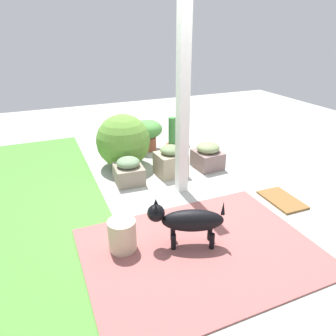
{
  "coord_description": "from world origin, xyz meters",
  "views": [
    {
      "loc": [
        -3.48,
        1.69,
        2.2
      ],
      "look_at": [
        0.37,
        0.05,
        0.29
      ],
      "focal_mm": 34.02,
      "sensor_mm": 36.0,
      "label": 1
    }
  ],
  "objects_px": {
    "terracotta_pot_tall": "(172,142)",
    "terracotta_pot_broad": "(148,132)",
    "ceramic_urn": "(122,236)",
    "terracotta_pot_spiky": "(182,131)",
    "porch_pillar": "(183,101)",
    "stone_planter_nearest": "(208,156)",
    "round_shrub": "(123,141)",
    "stone_planter_near": "(171,161)",
    "stone_planter_mid": "(129,171)",
    "doormat": "(282,200)",
    "dog": "(187,220)"
  },
  "relations": [
    {
      "from": "terracotta_pot_tall",
      "to": "ceramic_urn",
      "type": "distance_m",
      "value": 2.72
    },
    {
      "from": "terracotta_pot_spiky",
      "to": "dog",
      "type": "bearing_deg",
      "value": 155.76
    },
    {
      "from": "ceramic_urn",
      "to": "terracotta_pot_spiky",
      "type": "bearing_deg",
      "value": -36.14
    },
    {
      "from": "stone_planter_near",
      "to": "terracotta_pot_tall",
      "type": "bearing_deg",
      "value": -25.16
    },
    {
      "from": "dog",
      "to": "stone_planter_near",
      "type": "bearing_deg",
      "value": -17.96
    },
    {
      "from": "terracotta_pot_broad",
      "to": "terracotta_pot_spiky",
      "type": "bearing_deg",
      "value": -92.77
    },
    {
      "from": "round_shrub",
      "to": "ceramic_urn",
      "type": "relative_size",
      "value": 2.46
    },
    {
      "from": "dog",
      "to": "stone_planter_mid",
      "type": "bearing_deg",
      "value": 4.53
    },
    {
      "from": "stone_planter_mid",
      "to": "round_shrub",
      "type": "xyz_separation_m",
      "value": [
        0.62,
        -0.11,
        0.26
      ]
    },
    {
      "from": "round_shrub",
      "to": "terracotta_pot_tall",
      "type": "xyz_separation_m",
      "value": [
        0.11,
        -0.92,
        -0.19
      ]
    },
    {
      "from": "terracotta_pot_tall",
      "to": "ceramic_urn",
      "type": "relative_size",
      "value": 1.98
    },
    {
      "from": "porch_pillar",
      "to": "stone_planter_mid",
      "type": "distance_m",
      "value": 1.37
    },
    {
      "from": "stone_planter_near",
      "to": "round_shrub",
      "type": "relative_size",
      "value": 0.55
    },
    {
      "from": "stone_planter_nearest",
      "to": "stone_planter_mid",
      "type": "relative_size",
      "value": 1.03
    },
    {
      "from": "stone_planter_mid",
      "to": "round_shrub",
      "type": "height_order",
      "value": "round_shrub"
    },
    {
      "from": "ceramic_urn",
      "to": "doormat",
      "type": "distance_m",
      "value": 2.28
    },
    {
      "from": "terracotta_pot_tall",
      "to": "doormat",
      "type": "xyz_separation_m",
      "value": [
        -2.08,
        -0.72,
        -0.24
      ]
    },
    {
      "from": "terracotta_pot_broad",
      "to": "dog",
      "type": "bearing_deg",
      "value": 168.35
    },
    {
      "from": "stone_planter_nearest",
      "to": "stone_planter_near",
      "type": "height_order",
      "value": "stone_planter_near"
    },
    {
      "from": "porch_pillar",
      "to": "doormat",
      "type": "bearing_deg",
      "value": -126.84
    },
    {
      "from": "stone_planter_nearest",
      "to": "stone_planter_mid",
      "type": "xyz_separation_m",
      "value": [
        -0.01,
        1.36,
        -0.02
      ]
    },
    {
      "from": "porch_pillar",
      "to": "terracotta_pot_tall",
      "type": "xyz_separation_m",
      "value": [
        1.25,
        -0.4,
        -1.04
      ]
    },
    {
      "from": "stone_planter_nearest",
      "to": "round_shrub",
      "type": "xyz_separation_m",
      "value": [
        0.61,
        1.25,
        0.23
      ]
    },
    {
      "from": "porch_pillar",
      "to": "stone_planter_nearest",
      "type": "distance_m",
      "value": 1.41
    },
    {
      "from": "stone_planter_mid",
      "to": "ceramic_urn",
      "type": "height_order",
      "value": "stone_planter_mid"
    },
    {
      "from": "stone_planter_nearest",
      "to": "terracotta_pot_broad",
      "type": "bearing_deg",
      "value": 28.2
    },
    {
      "from": "doormat",
      "to": "stone_planter_mid",
      "type": "bearing_deg",
      "value": 52.19
    },
    {
      "from": "round_shrub",
      "to": "terracotta_pot_spiky",
      "type": "bearing_deg",
      "value": -68.09
    },
    {
      "from": "stone_planter_nearest",
      "to": "doormat",
      "type": "bearing_deg",
      "value": -163.98
    },
    {
      "from": "stone_planter_near",
      "to": "doormat",
      "type": "xyz_separation_m",
      "value": [
        -1.36,
        -1.06,
        -0.21
      ]
    },
    {
      "from": "stone_planter_nearest",
      "to": "terracotta_pot_tall",
      "type": "bearing_deg",
      "value": 24.58
    },
    {
      "from": "terracotta_pot_tall",
      "to": "ceramic_urn",
      "type": "bearing_deg",
      "value": 145.29
    },
    {
      "from": "stone_planter_near",
      "to": "ceramic_urn",
      "type": "height_order",
      "value": "stone_planter_near"
    },
    {
      "from": "terracotta_pot_broad",
      "to": "dog",
      "type": "relative_size",
      "value": 0.72
    },
    {
      "from": "terracotta_pot_tall",
      "to": "terracotta_pot_broad",
      "type": "height_order",
      "value": "terracotta_pot_tall"
    },
    {
      "from": "stone_planter_near",
      "to": "round_shrub",
      "type": "distance_m",
      "value": 0.87
    },
    {
      "from": "stone_planter_near",
      "to": "terracotta_pot_spiky",
      "type": "height_order",
      "value": "terracotta_pot_spiky"
    },
    {
      "from": "terracotta_pot_tall",
      "to": "round_shrub",
      "type": "bearing_deg",
      "value": 96.71
    },
    {
      "from": "stone_planter_mid",
      "to": "terracotta_pot_tall",
      "type": "bearing_deg",
      "value": -54.7
    },
    {
      "from": "stone_planter_mid",
      "to": "stone_planter_nearest",
      "type": "bearing_deg",
      "value": -89.66
    },
    {
      "from": "terracotta_pot_tall",
      "to": "porch_pillar",
      "type": "bearing_deg",
      "value": 162.28
    },
    {
      "from": "porch_pillar",
      "to": "terracotta_pot_broad",
      "type": "bearing_deg",
      "value": -3.34
    },
    {
      "from": "stone_planter_near",
      "to": "ceramic_urn",
      "type": "bearing_deg",
      "value": 141.35
    },
    {
      "from": "porch_pillar",
      "to": "stone_planter_mid",
      "type": "xyz_separation_m",
      "value": [
        0.52,
        0.63,
        -1.11
      ]
    },
    {
      "from": "terracotta_pot_spiky",
      "to": "ceramic_urn",
      "type": "xyz_separation_m",
      "value": [
        -2.65,
        1.94,
        -0.1
      ]
    },
    {
      "from": "round_shrub",
      "to": "terracotta_pot_spiky",
      "type": "xyz_separation_m",
      "value": [
        0.53,
        -1.31,
        -0.16
      ]
    },
    {
      "from": "stone_planter_mid",
      "to": "dog",
      "type": "distance_m",
      "value": 1.71
    },
    {
      "from": "stone_planter_nearest",
      "to": "terracotta_pot_broad",
      "type": "distance_m",
      "value": 1.34
    },
    {
      "from": "stone_planter_mid",
      "to": "terracotta_pot_tall",
      "type": "relative_size",
      "value": 0.66
    },
    {
      "from": "terracotta_pot_broad",
      "to": "doormat",
      "type": "bearing_deg",
      "value": -158.09
    }
  ]
}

